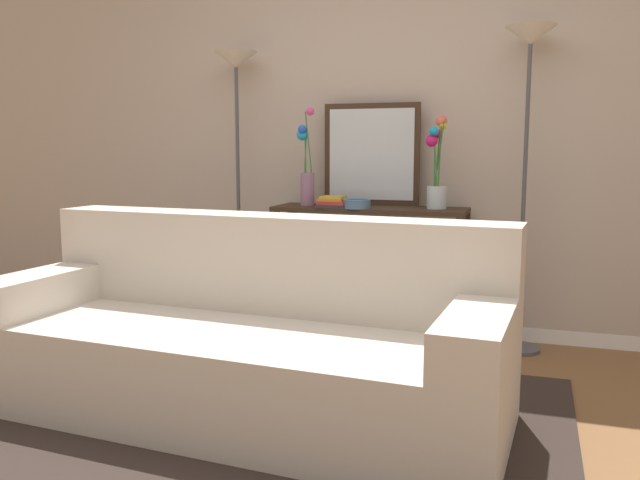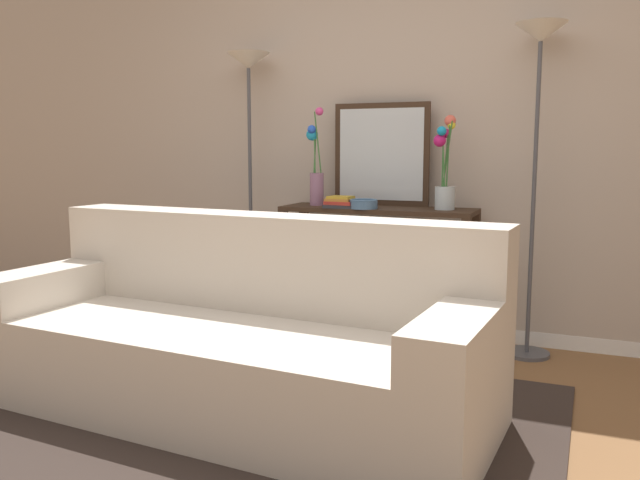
# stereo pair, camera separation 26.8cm
# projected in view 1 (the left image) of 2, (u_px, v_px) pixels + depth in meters

# --- Properties ---
(ground_plane) EXTENTS (16.00, 16.00, 0.02)m
(ground_plane) POSITION_uv_depth(u_px,v_px,m) (273.00, 463.00, 2.51)
(ground_plane) COLOR brown
(back_wall) EXTENTS (12.00, 0.15, 2.92)m
(back_wall) POSITION_uv_depth(u_px,v_px,m) (390.00, 107.00, 4.21)
(back_wall) COLOR white
(back_wall) RESTS_ON ground
(area_rug) EXTENTS (2.85, 2.06, 0.01)m
(area_rug) POSITION_uv_depth(u_px,v_px,m) (232.00, 424.00, 2.83)
(area_rug) COLOR #332823
(area_rug) RESTS_ON ground
(couch) EXTENTS (2.37, 1.03, 0.88)m
(couch) POSITION_uv_depth(u_px,v_px,m) (247.00, 345.00, 2.94)
(couch) COLOR beige
(couch) RESTS_ON ground
(console_table) EXTENTS (1.19, 0.37, 0.84)m
(console_table) POSITION_uv_depth(u_px,v_px,m) (369.00, 250.00, 4.05)
(console_table) COLOR #382619
(console_table) RESTS_ON ground
(floor_lamp_left) EXTENTS (0.28, 0.28, 1.81)m
(floor_lamp_left) POSITION_uv_depth(u_px,v_px,m) (237.00, 113.00, 4.26)
(floor_lamp_left) COLOR #4C4C51
(floor_lamp_left) RESTS_ON ground
(floor_lamp_right) EXTENTS (0.28, 0.28, 1.87)m
(floor_lamp_right) POSITION_uv_depth(u_px,v_px,m) (528.00, 99.00, 3.69)
(floor_lamp_right) COLOR #4C4C51
(floor_lamp_right) RESTS_ON ground
(wall_mirror) EXTENTS (0.62, 0.02, 0.64)m
(wall_mirror) POSITION_uv_depth(u_px,v_px,m) (371.00, 154.00, 4.12)
(wall_mirror) COLOR #382619
(wall_mirror) RESTS_ON console_table
(vase_tall_flowers) EXTENTS (0.12, 0.09, 0.61)m
(vase_tall_flowers) POSITION_uv_depth(u_px,v_px,m) (306.00, 170.00, 4.11)
(vase_tall_flowers) COLOR gray
(vase_tall_flowers) RESTS_ON console_table
(vase_short_flowers) EXTENTS (0.13, 0.13, 0.55)m
(vase_short_flowers) POSITION_uv_depth(u_px,v_px,m) (437.00, 172.00, 3.87)
(vase_short_flowers) COLOR silver
(vase_short_flowers) RESTS_ON console_table
(fruit_bowl) EXTENTS (0.17, 0.17, 0.06)m
(fruit_bowl) POSITION_uv_depth(u_px,v_px,m) (357.00, 204.00, 3.92)
(fruit_bowl) COLOR #4C7093
(fruit_bowl) RESTS_ON console_table
(book_stack) EXTENTS (0.20, 0.16, 0.07)m
(book_stack) POSITION_uv_depth(u_px,v_px,m) (333.00, 202.00, 3.97)
(book_stack) COLOR #2D2D33
(book_stack) RESTS_ON console_table
(book_row_under_console) EXTENTS (0.26, 0.17, 0.12)m
(book_row_under_console) POSITION_uv_depth(u_px,v_px,m) (315.00, 325.00, 4.23)
(book_row_under_console) COLOR tan
(book_row_under_console) RESTS_ON ground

